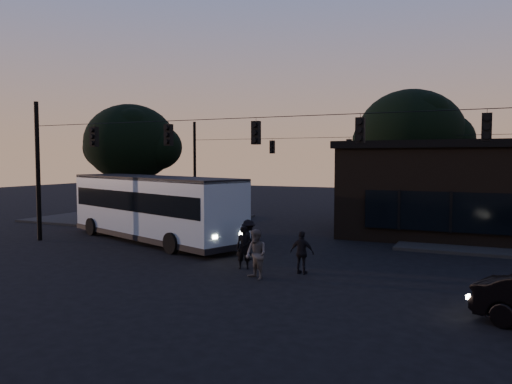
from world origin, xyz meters
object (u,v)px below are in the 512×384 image
at_px(pedestrian_d, 249,240).
at_px(pedestrian_c, 302,253).
at_px(bus, 153,205).
at_px(pedestrian_a, 244,248).
at_px(pedestrian_b, 256,254).
at_px(building, 485,189).

bearing_deg(pedestrian_d, pedestrian_c, -165.08).
xyz_separation_m(bus, pedestrian_c, (9.87, -3.92, -1.13)).
distance_m(bus, pedestrian_c, 10.69).
bearing_deg(pedestrian_a, pedestrian_d, 89.65).
relative_size(bus, pedestrian_d, 7.16).
bearing_deg(bus, pedestrian_b, -11.36).
relative_size(building, bus, 1.22).
height_order(pedestrian_a, pedestrian_c, pedestrian_a).
distance_m(bus, pedestrian_a, 8.54).
height_order(bus, pedestrian_b, bus).
distance_m(bus, pedestrian_d, 7.22).
xyz_separation_m(pedestrian_a, pedestrian_b, (1.16, -1.37, 0.05)).
height_order(building, pedestrian_a, building).
height_order(building, bus, building).
bearing_deg(pedestrian_c, pedestrian_d, -24.60).
bearing_deg(building, bus, -149.27).
xyz_separation_m(building, pedestrian_c, (-6.32, -13.55, -1.87)).
height_order(pedestrian_b, pedestrian_c, pedestrian_b).
bearing_deg(pedestrian_a, pedestrian_b, -70.35).
relative_size(pedestrian_c, pedestrian_d, 0.95).
bearing_deg(pedestrian_c, pedestrian_a, 6.71).
distance_m(pedestrian_a, pedestrian_c, 2.43).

